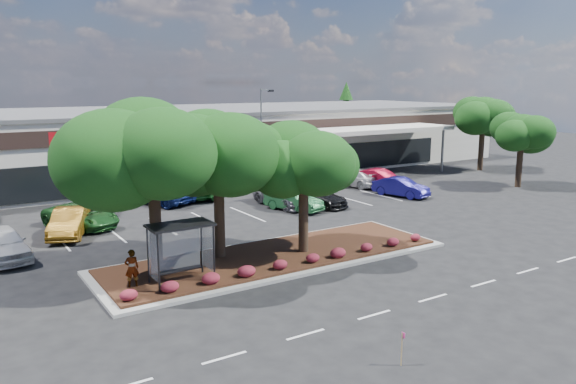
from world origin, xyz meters
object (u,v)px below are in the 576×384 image
car_0 (2,244)px  light_pole (263,144)px  survey_stake (402,345)px  car_1 (70,222)px

car_0 → light_pole: bearing=19.5°
light_pole → car_0: size_ratio=1.70×
survey_stake → car_1: bearing=104.3°
survey_stake → car_0: (-9.37, 18.78, 0.13)m
light_pole → car_1: (-17.48, -7.74, -2.85)m
car_0 → car_1: (3.84, 2.95, -0.03)m
survey_stake → car_1: 22.42m
survey_stake → light_pole: bearing=67.9°
light_pole → car_0: bearing=-153.4°
light_pole → survey_stake: size_ratio=7.54×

